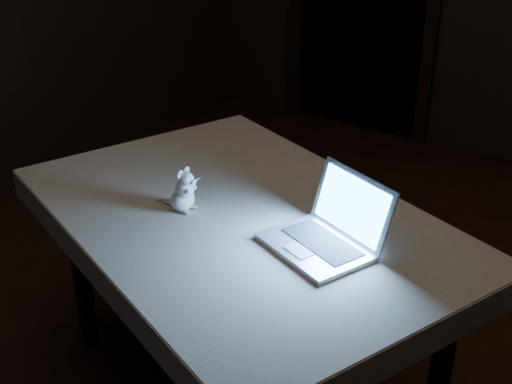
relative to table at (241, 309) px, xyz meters
The scene contains 4 objects.
table is the anchor object (origin of this frame).
tablecloth 0.33m from the table, 111.46° to the right, with size 1.46×0.97×0.09m, color beige, non-canonical shape.
laptop 0.57m from the table, 10.03° to the right, with size 0.30×0.26×0.21m, color silver, non-canonical shape.
plush_mouse 0.48m from the table, 153.22° to the right, with size 0.10×0.10×0.14m, color white, non-canonical shape.
Camera 1 is at (0.89, -1.63, 1.78)m, focal length 48.00 mm.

